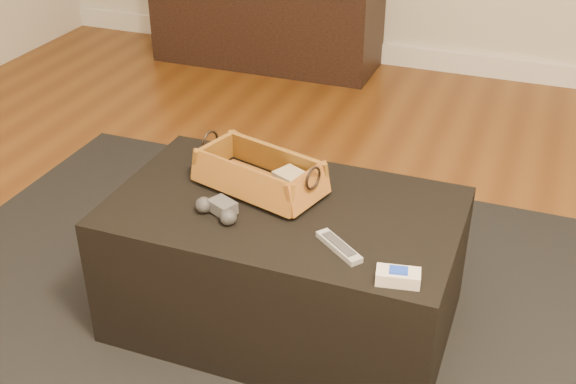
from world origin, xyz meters
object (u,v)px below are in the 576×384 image
(ottoman, at_px, (284,265))
(wicker_basket, at_px, (260,175))
(game_controller, at_px, (219,209))
(silver_remote, at_px, (339,246))
(media_cabinet, at_px, (267,20))
(cream_gadget, at_px, (398,277))
(tv_remote, at_px, (252,182))

(ottoman, relative_size, wicker_basket, 2.36)
(game_controller, xyz_separation_m, silver_remote, (0.36, -0.03, -0.01))
(wicker_basket, xyz_separation_m, silver_remote, (0.31, -0.22, -0.04))
(wicker_basket, bearing_deg, media_cabinet, 111.81)
(ottoman, xyz_separation_m, game_controller, (-0.15, -0.12, 0.23))
(media_cabinet, relative_size, cream_gadget, 11.21)
(game_controller, height_order, cream_gadget, game_controller)
(media_cabinet, distance_m, game_controller, 2.42)
(ottoman, height_order, silver_remote, silver_remote)
(silver_remote, bearing_deg, media_cabinet, 116.48)
(cream_gadget, bearing_deg, silver_remote, 154.57)
(media_cabinet, distance_m, silver_remote, 2.59)
(ottoman, height_order, wicker_basket, wicker_basket)
(media_cabinet, xyz_separation_m, game_controller, (0.79, -2.28, 0.20))
(ottoman, relative_size, silver_remote, 6.60)
(tv_remote, xyz_separation_m, game_controller, (-0.02, -0.17, -0.00))
(wicker_basket, distance_m, cream_gadget, 0.57)
(cream_gadget, bearing_deg, tv_remote, 150.37)
(ottoman, xyz_separation_m, silver_remote, (0.21, -0.15, 0.22))
(ottoman, xyz_separation_m, wicker_basket, (-0.10, 0.06, 0.26))
(media_cabinet, distance_m, cream_gadget, 2.75)
(media_cabinet, height_order, cream_gadget, media_cabinet)
(media_cabinet, xyz_separation_m, wicker_basket, (0.84, -2.10, 0.22))
(ottoman, height_order, game_controller, game_controller)
(tv_remote, distance_m, wicker_basket, 0.03)
(ottoman, relative_size, tv_remote, 4.91)
(silver_remote, height_order, cream_gadget, cream_gadget)
(ottoman, relative_size, cream_gadget, 8.67)
(tv_remote, distance_m, silver_remote, 0.40)
(game_controller, bearing_deg, tv_remote, 81.97)
(media_cabinet, relative_size, tv_remote, 6.35)
(media_cabinet, height_order, tv_remote, media_cabinet)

